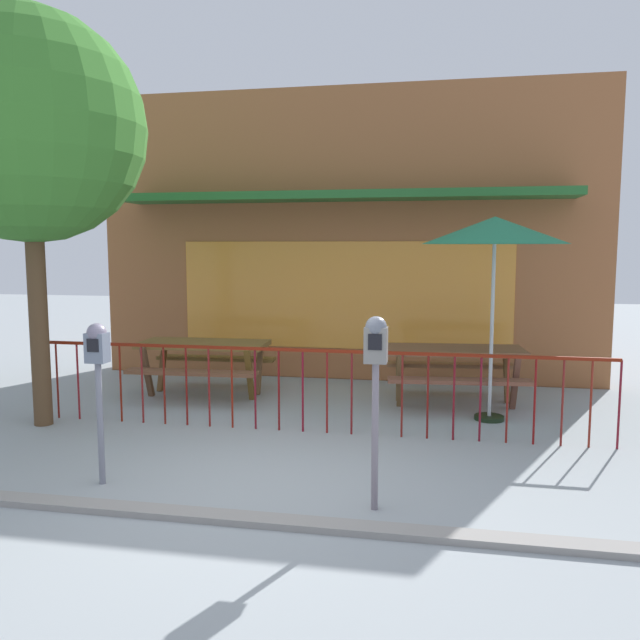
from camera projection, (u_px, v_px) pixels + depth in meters
The scene contains 10 objects.
ground at pixel (259, 490), 5.59m from camera, with size 40.00×40.00×0.00m, color #949B9F.
pub_storefront at pixel (345, 235), 10.23m from camera, with size 8.07×1.31×4.59m.
patio_fence_front at pixel (303, 375), 7.28m from camera, with size 6.81×0.04×0.97m.
picnic_table_left at pixel (204, 353), 9.07m from camera, with size 1.86×1.44×0.79m.
picnic_table_right at pixel (455, 360), 8.53m from camera, with size 1.92×1.52×0.79m.
patio_umbrella at pixel (495, 232), 7.59m from camera, with size 1.72×1.72×2.48m.
parking_meter_near at pixel (98, 360), 5.61m from camera, with size 0.18×0.17×1.46m.
parking_meter_far at pixel (376, 361), 5.04m from camera, with size 0.18×0.17×1.58m.
street_tree at pixel (29, 128), 7.25m from camera, with size 2.64×2.64×4.80m.
curb_edge at pixel (235, 521), 4.95m from camera, with size 11.30×0.20×0.11m, color gray.
Camera 1 is at (1.54, -5.18, 2.12)m, focal length 35.82 mm.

